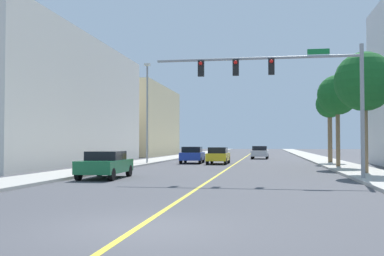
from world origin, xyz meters
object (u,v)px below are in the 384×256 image
object	(u,v)px
car_blue	(192,155)
car_green	(105,164)
street_lamp	(147,108)
palm_far	(330,106)
traffic_signal_mast	(290,80)
car_silver	(260,152)
palm_mid	(338,96)
car_yellow	(218,155)
palm_near	(364,82)

from	to	relation	value
car_blue	car_green	bearing A→B (deg)	-97.31
street_lamp	palm_far	world-z (taller)	street_lamp
traffic_signal_mast	car_silver	xyz separation A→B (m)	(-2.01, 31.01, -4.30)
palm_mid	car_yellow	distance (m)	11.97
street_lamp	car_silver	size ratio (longest dim) A/B	2.21
palm_near	car_yellow	bearing A→B (deg)	127.67
palm_far	car_green	xyz separation A→B (m)	(-14.19, -19.40, -4.54)
car_yellow	street_lamp	bearing A→B (deg)	-165.19
street_lamp	palm_mid	size ratio (longest dim) A/B	1.29
car_silver	palm_far	bearing A→B (deg)	-59.46
palm_mid	car_green	distance (m)	18.83
car_yellow	car_blue	xyz separation A→B (m)	(-2.52, 0.92, 0.02)
traffic_signal_mast	car_yellow	world-z (taller)	traffic_signal_mast
car_green	car_blue	size ratio (longest dim) A/B	1.04
palm_far	car_silver	size ratio (longest dim) A/B	1.63
street_lamp	car_blue	distance (m)	6.12
traffic_signal_mast	street_lamp	xyz separation A→B (m)	(-11.69, 15.44, -0.09)
palm_near	car_silver	distance (m)	28.06
car_green	car_blue	world-z (taller)	car_blue
palm_near	car_yellow	size ratio (longest dim) A/B	1.66
street_lamp	car_silver	distance (m)	18.82
car_silver	car_green	world-z (taller)	car_silver
car_blue	palm_far	bearing A→B (deg)	2.64
traffic_signal_mast	palm_near	xyz separation A→B (m)	(4.46, 4.11, 0.36)
street_lamp	car_blue	world-z (taller)	street_lamp
traffic_signal_mast	palm_near	distance (m)	6.08
palm_near	car_blue	bearing A→B (deg)	132.06
car_silver	car_green	size ratio (longest dim) A/B	0.95
palm_far	car_yellow	world-z (taller)	palm_far
palm_near	palm_mid	world-z (taller)	palm_near
car_silver	car_green	xyz separation A→B (m)	(-7.70, -31.43, -0.03)
car_green	car_blue	distance (m)	18.45
street_lamp	palm_far	bearing A→B (deg)	12.36
traffic_signal_mast	palm_far	size ratio (longest dim) A/B	1.62
palm_far	car_silver	distance (m)	14.39
palm_near	car_silver	world-z (taller)	palm_near
street_lamp	car_green	distance (m)	16.53
palm_near	car_green	world-z (taller)	palm_near
palm_far	car_yellow	distance (m)	11.14
traffic_signal_mast	car_blue	world-z (taller)	traffic_signal_mast
palm_near	car_blue	world-z (taller)	palm_near
street_lamp	car_green	bearing A→B (deg)	-82.88
traffic_signal_mast	car_blue	size ratio (longest dim) A/B	2.61
car_yellow	car_silver	bearing A→B (deg)	76.32
palm_near	car_yellow	distance (m)	16.97
palm_far	car_blue	xyz separation A→B (m)	(-12.50, -1.03, -4.50)
traffic_signal_mast	car_green	distance (m)	10.64
street_lamp	car_yellow	xyz separation A→B (m)	(6.18, 1.59, -4.23)
car_silver	palm_mid	bearing A→B (deg)	-70.49
traffic_signal_mast	street_lamp	world-z (taller)	street_lamp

